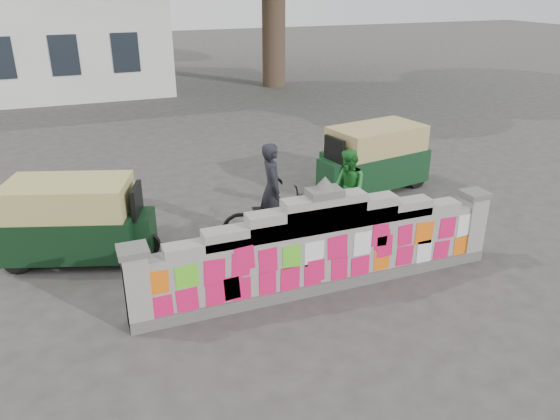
{
  "coord_description": "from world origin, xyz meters",
  "views": [
    {
      "loc": [
        -3.6,
        -7.21,
        4.86
      ],
      "look_at": [
        -0.37,
        1.0,
        1.1
      ],
      "focal_mm": 35.0,
      "sensor_mm": 36.0,
      "label": 1
    }
  ],
  "objects": [
    {
      "name": "parapet_wall",
      "position": [
        -0.0,
        -0.01,
        0.75
      ],
      "size": [
        6.48,
        0.44,
        2.01
      ],
      "color": "#4C4C49",
      "rests_on": "ground"
    },
    {
      "name": "rickshaw_right",
      "position": [
        3.22,
        3.87,
        0.82
      ],
      "size": [
        2.94,
        1.74,
        1.58
      ],
      "rotation": [
        0.0,
        0.0,
        3.32
      ],
      "color": "#113319",
      "rests_on": "ground"
    },
    {
      "name": "rickshaw_left",
      "position": [
        -3.75,
        2.65,
        0.79
      ],
      "size": [
        2.82,
        1.96,
        1.52
      ],
      "rotation": [
        0.0,
        0.0,
        -0.32
      ],
      "color": "black",
      "rests_on": "ground"
    },
    {
      "name": "ground",
      "position": [
        0.0,
        0.0,
        0.0
      ],
      "size": [
        100.0,
        100.0,
        0.0
      ],
      "primitive_type": "plane",
      "color": "#383533",
      "rests_on": "ground"
    },
    {
      "name": "pedestrian",
      "position": [
        1.62,
        2.15,
        0.82
      ],
      "size": [
        0.69,
        0.85,
        1.64
      ],
      "primitive_type": "imported",
      "rotation": [
        0.0,
        0.0,
        -1.66
      ],
      "color": "#21792A",
      "rests_on": "ground"
    },
    {
      "name": "cyclist_rider",
      "position": [
        -0.14,
        1.98,
        0.89
      ],
      "size": [
        0.53,
        0.71,
        1.78
      ],
      "primitive_type": "imported",
      "rotation": [
        0.0,
        0.0,
        1.41
      ],
      "color": "black",
      "rests_on": "ground"
    },
    {
      "name": "cyclist_bike",
      "position": [
        -0.14,
        1.98,
        0.52
      ],
      "size": [
        2.08,
        1.01,
        1.05
      ],
      "primitive_type": "imported",
      "rotation": [
        0.0,
        0.0,
        1.41
      ],
      "color": "black",
      "rests_on": "ground"
    }
  ]
}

